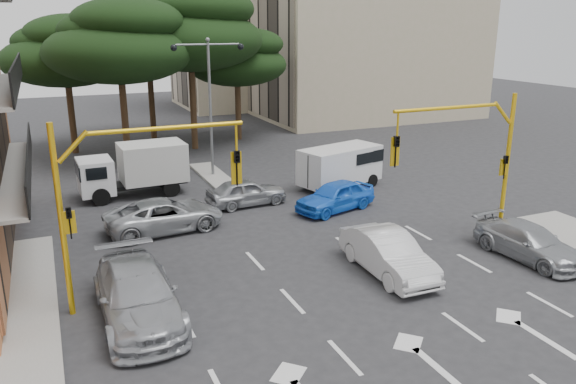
% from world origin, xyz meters
% --- Properties ---
extents(ground, '(120.00, 120.00, 0.00)m').
position_xyz_m(ground, '(0.00, 0.00, 0.00)').
color(ground, '#28282B').
rests_on(ground, ground).
extents(median_strip, '(1.40, 6.00, 0.15)m').
position_xyz_m(median_strip, '(0.00, 16.00, 0.07)').
color(median_strip, gray).
rests_on(median_strip, ground).
extents(apartment_beige_near, '(20.20, 12.15, 18.70)m').
position_xyz_m(apartment_beige_near, '(19.95, 32.00, 9.35)').
color(apartment_beige_near, tan).
rests_on(apartment_beige_near, ground).
extents(apartment_beige_far, '(16.20, 12.15, 16.70)m').
position_xyz_m(apartment_beige_far, '(12.95, 44.00, 8.35)').
color(apartment_beige_far, tan).
rests_on(apartment_beige_far, ground).
extents(pine_left_near, '(9.15, 9.15, 10.23)m').
position_xyz_m(pine_left_near, '(-3.94, 21.96, 7.60)').
color(pine_left_near, '#382616').
rests_on(pine_left_near, ground).
extents(pine_center, '(9.98, 9.98, 11.16)m').
position_xyz_m(pine_center, '(1.06, 23.96, 8.30)').
color(pine_center, '#382616').
rests_on(pine_center, ground).
extents(pine_left_far, '(8.32, 8.32, 9.30)m').
position_xyz_m(pine_left_far, '(-6.94, 25.96, 6.91)').
color(pine_left_far, '#382616').
rests_on(pine_left_far, ground).
extents(pine_right, '(7.49, 7.49, 8.37)m').
position_xyz_m(pine_right, '(5.06, 25.96, 6.22)').
color(pine_right, '#382616').
rests_on(pine_right, ground).
extents(pine_back, '(9.15, 9.15, 10.23)m').
position_xyz_m(pine_back, '(-0.94, 28.96, 7.60)').
color(pine_back, '#382616').
rests_on(pine_back, ground).
extents(signal_mast_right, '(5.79, 0.37, 6.00)m').
position_xyz_m(signal_mast_right, '(6.80, 1.99, 3.88)').
color(signal_mast_right, gold).
rests_on(signal_mast_right, ground).
extents(signal_mast_left, '(5.79, 0.37, 6.00)m').
position_xyz_m(signal_mast_left, '(-6.80, 1.99, 3.88)').
color(signal_mast_left, gold).
rests_on(signal_mast_left, ground).
extents(street_lamp_center, '(4.16, 0.36, 7.77)m').
position_xyz_m(street_lamp_center, '(0.00, 16.00, 5.43)').
color(street_lamp_center, slate).
rests_on(street_lamp_center, median_strip).
extents(car_white_hatch, '(1.71, 4.65, 1.52)m').
position_xyz_m(car_white_hatch, '(2.02, 0.59, 0.76)').
color(car_white_hatch, silver).
rests_on(car_white_hatch, ground).
extents(car_blue_compact, '(4.51, 2.81, 1.43)m').
position_xyz_m(car_blue_compact, '(3.66, 7.64, 0.72)').
color(car_blue_compact, blue).
rests_on(car_blue_compact, ground).
extents(car_silver_wagon, '(2.27, 5.57, 1.61)m').
position_xyz_m(car_silver_wagon, '(-6.75, 0.84, 0.81)').
color(car_silver_wagon, '#9D9FA5').
rests_on(car_silver_wagon, ground).
extents(car_silver_cross_a, '(5.29, 2.85, 1.41)m').
position_xyz_m(car_silver_cross_a, '(-4.43, 8.14, 0.71)').
color(car_silver_cross_a, '#ACAFB4').
rests_on(car_silver_cross_a, ground).
extents(car_silver_cross_b, '(4.08, 1.86, 1.36)m').
position_xyz_m(car_silver_cross_b, '(0.01, 10.11, 0.68)').
color(car_silver_cross_b, '#9EA1A6').
rests_on(car_silver_cross_b, ground).
extents(car_silver_parked, '(2.18, 4.64, 1.31)m').
position_xyz_m(car_silver_parked, '(7.72, -0.41, 0.65)').
color(car_silver_parked, '#989BA0').
rests_on(car_silver_parked, ground).
extents(van_white, '(4.99, 3.23, 2.30)m').
position_xyz_m(van_white, '(5.73, 11.00, 1.15)').
color(van_white, silver).
rests_on(van_white, ground).
extents(box_truck_a, '(5.58, 2.52, 2.70)m').
position_xyz_m(box_truck_a, '(-4.77, 14.00, 1.35)').
color(box_truck_a, white).
rests_on(box_truck_a, ground).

